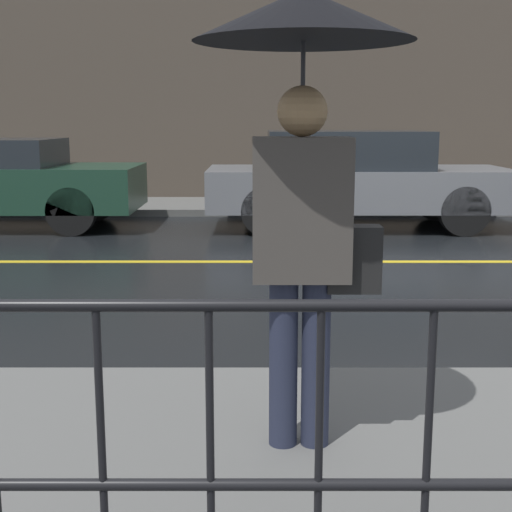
{
  "coord_description": "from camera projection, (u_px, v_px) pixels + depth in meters",
  "views": [
    {
      "loc": [
        -1.92,
        -8.09,
        1.61
      ],
      "look_at": [
        -1.9,
        -2.16,
        0.48
      ],
      "focal_mm": 50.0,
      "sensor_mm": 36.0,
      "label": 1
    }
  ],
  "objects": [
    {
      "name": "pedestrian",
      "position": [
        302.0,
        104.0,
        3.06
      ],
      "size": [
        0.95,
        0.95,
        2.04
      ],
      "rotation": [
        0.0,
        0.0,
        3.14
      ],
      "color": "#23283D",
      "rests_on": "sidewalk_near"
    },
    {
      "name": "lane_marking",
      "position": [
        419.0,
        261.0,
        8.25
      ],
      "size": [
        25.2,
        0.12,
        0.01
      ],
      "color": "gold",
      "rests_on": "ground_plane"
    },
    {
      "name": "sidewalk_far",
      "position": [
        358.0,
        206.0,
        13.09
      ],
      "size": [
        28.0,
        2.05,
        0.12
      ],
      "color": "#60605E",
      "rests_on": "ground_plane"
    },
    {
      "name": "building_storefront",
      "position": [
        352.0,
        83.0,
        13.82
      ],
      "size": [
        28.0,
        0.3,
        4.63
      ],
      "color": "#4C4238",
      "rests_on": "ground_plane"
    },
    {
      "name": "car_grey",
      "position": [
        352.0,
        178.0,
        10.76
      ],
      "size": [
        4.52,
        1.8,
        1.46
      ],
      "color": "slate",
      "rests_on": "ground_plane"
    },
    {
      "name": "ground_plane",
      "position": [
        419.0,
        262.0,
        8.25
      ],
      "size": [
        80.0,
        80.0,
        0.0
      ],
      "primitive_type": "plane",
      "color": "black"
    }
  ]
}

